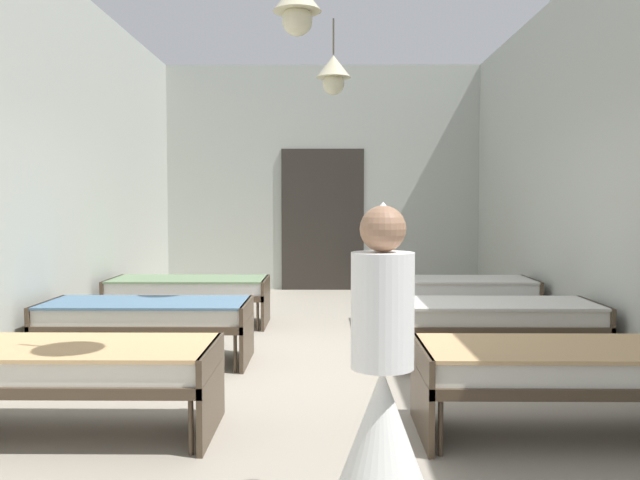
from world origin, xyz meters
TOP-DOWN VIEW (x-y plane):
  - ground_plane at (0.00, 0.00)m, footprint 5.90×11.11m
  - room_shell at (-0.00, 1.17)m, footprint 5.70×10.71m
  - bed_left_row_0 at (-1.60, -1.90)m, footprint 1.90×0.84m
  - bed_right_row_0 at (1.60, -1.90)m, footprint 1.90×0.84m
  - bed_left_row_1 at (-1.60, 0.00)m, footprint 1.90×0.84m
  - bed_right_row_1 at (1.60, 0.00)m, footprint 1.90×0.84m
  - bed_left_row_2 at (-1.60, 1.90)m, footprint 1.90×0.84m
  - bed_right_row_2 at (1.60, 1.90)m, footprint 1.90×0.84m
  - nurse_near_aisle at (0.33, -2.97)m, footprint 0.52×0.52m

SIDE VIEW (x-z plane):
  - ground_plane at x=0.00m, z-range -0.10..0.00m
  - bed_left_row_0 at x=-1.60m, z-range 0.15..0.73m
  - bed_right_row_0 at x=1.60m, z-range 0.15..0.73m
  - bed_left_row_1 at x=-1.60m, z-range 0.15..0.73m
  - bed_right_row_1 at x=1.60m, z-range 0.15..0.73m
  - bed_left_row_2 at x=-1.60m, z-range 0.15..0.73m
  - bed_right_row_2 at x=1.60m, z-range 0.15..0.73m
  - nurse_near_aisle at x=0.33m, z-range -0.21..1.27m
  - room_shell at x=0.00m, z-range 0.01..3.82m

